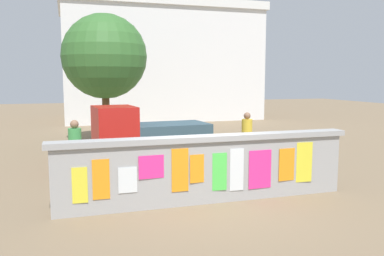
# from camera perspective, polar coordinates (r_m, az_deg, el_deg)

# --- Properties ---
(ground) EXTENTS (60.00, 60.00, 0.00)m
(ground) POSITION_cam_1_polar(r_m,az_deg,el_deg) (16.49, -7.18, -2.37)
(ground) COLOR #7A664C
(poster_wall) EXTENTS (6.70, 0.42, 1.48)m
(poster_wall) POSITION_cam_1_polar(r_m,az_deg,el_deg) (8.73, 2.28, -5.72)
(poster_wall) COLOR #9D9D9D
(poster_wall) RESTS_ON ground
(auto_rickshaw_truck) EXTENTS (3.72, 1.81, 1.85)m
(auto_rickshaw_truck) POSITION_cam_1_polar(r_m,az_deg,el_deg) (12.74, -6.57, -1.06)
(auto_rickshaw_truck) COLOR black
(auto_rickshaw_truck) RESTS_ON ground
(motorcycle) EXTENTS (1.90, 0.56, 0.87)m
(motorcycle) POSITION_cam_1_polar(r_m,az_deg,el_deg) (10.79, 9.44, -4.95)
(motorcycle) COLOR black
(motorcycle) RESTS_ON ground
(bicycle_near) EXTENTS (1.67, 0.55, 0.95)m
(bicycle_near) POSITION_cam_1_polar(r_m,az_deg,el_deg) (9.91, -2.28, -6.53)
(bicycle_near) COLOR black
(bicycle_near) RESTS_ON ground
(person_walking) EXTENTS (0.37, 0.37, 1.62)m
(person_walking) POSITION_cam_1_polar(r_m,az_deg,el_deg) (10.94, -16.33, -2.19)
(person_walking) COLOR #BF6626
(person_walking) RESTS_ON ground
(person_bystander) EXTENTS (0.40, 0.40, 1.62)m
(person_bystander) POSITION_cam_1_polar(r_m,az_deg,el_deg) (12.96, 7.83, -0.56)
(person_bystander) COLOR #3F994C
(person_bystander) RESTS_ON ground
(tree_roadside) EXTENTS (3.49, 3.49, 5.34)m
(tree_roadside) POSITION_cam_1_polar(r_m,az_deg,el_deg) (17.15, -12.36, 9.90)
(tree_roadside) COLOR brown
(tree_roadside) RESTS_ON ground
(building_background) EXTENTS (12.80, 7.08, 7.51)m
(building_background) POSITION_cam_1_polar(r_m,az_deg,el_deg) (27.59, -4.72, 9.31)
(building_background) COLOR silver
(building_background) RESTS_ON ground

